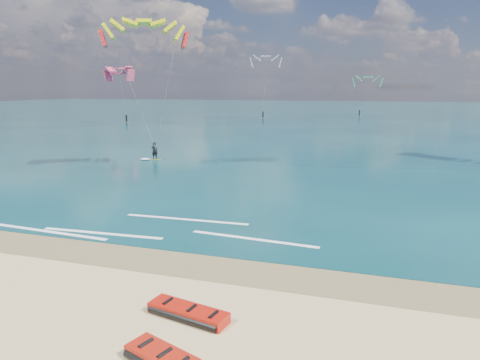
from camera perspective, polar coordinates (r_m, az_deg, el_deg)
name	(u,v)px	position (r m, az deg, el deg)	size (l,w,h in m)	color
ground	(283,143)	(52.56, 5.77, 4.93)	(320.00, 320.00, 0.00)	tan
wet_sand_strip	(107,254)	(18.59, -17.37, -9.34)	(320.00, 2.40, 0.01)	brown
sea	(331,113)	(115.79, 12.03, 8.73)	(320.00, 200.00, 0.04)	#093036
packed_kite_left	(188,317)	(13.40, -6.91, -17.73)	(2.70, 1.03, 0.38)	red
kitesurfer_main	(149,87)	(37.37, -12.00, 12.09)	(7.93, 7.61, 12.83)	yellow
shoreline_foam	(123,229)	(21.32, -15.34, -6.30)	(19.21, 4.15, 0.01)	white
distant_kites	(256,94)	(88.29, 2.16, 11.44)	(48.65, 34.43, 12.74)	#E24266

